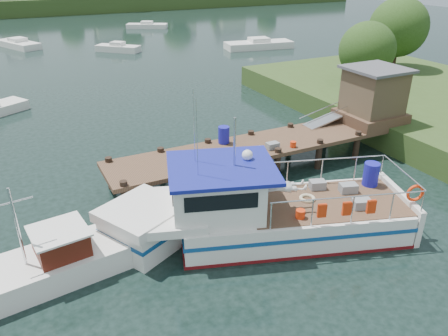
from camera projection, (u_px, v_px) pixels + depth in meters
name	position (u px, v px, depth m)	size (l,w,h in m)	color
ground_plane	(228.00, 176.00, 21.72)	(160.00, 160.00, 0.00)	black
far_shore	(39.00, 0.00, 87.01)	(140.00, 42.55, 9.22)	#2F461C
dock	(336.00, 114.00, 23.39)	(16.60, 3.00, 4.78)	#4F3625
lobster_boat	(255.00, 213.00, 16.60)	(11.96, 6.53, 5.84)	silver
work_boat	(40.00, 267.00, 14.41)	(7.03, 2.86, 3.67)	silver
moored_far	(147.00, 26.00, 66.65)	(6.32, 4.69, 1.03)	silver
moored_b	(118.00, 48.00, 50.08)	(4.84, 4.73, 1.12)	silver
moored_c	(259.00, 44.00, 51.79)	(8.30, 3.94, 1.26)	silver
moored_d	(18.00, 44.00, 52.39)	(4.84, 7.07, 1.14)	silver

